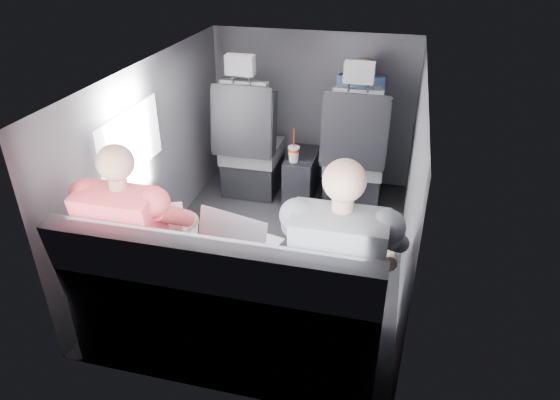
% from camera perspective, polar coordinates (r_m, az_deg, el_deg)
% --- Properties ---
extents(floor, '(2.60, 2.60, 0.00)m').
position_cam_1_polar(floor, '(3.72, -0.40, -5.84)').
color(floor, black).
rests_on(floor, ground).
extents(ceiling, '(2.60, 2.60, 0.00)m').
position_cam_1_polar(ceiling, '(3.15, -0.49, 14.75)').
color(ceiling, '#B2B2AD').
rests_on(ceiling, panel_back).
extents(panel_left, '(0.02, 2.60, 1.35)m').
position_cam_1_polar(panel_left, '(3.69, -14.17, 4.94)').
color(panel_left, '#56565B').
rests_on(panel_left, floor).
extents(panel_right, '(0.02, 2.60, 1.35)m').
position_cam_1_polar(panel_right, '(3.29, 14.91, 1.83)').
color(panel_right, '#56565B').
rests_on(panel_right, floor).
extents(panel_front, '(1.80, 0.02, 1.35)m').
position_cam_1_polar(panel_front, '(4.56, 3.70, 10.42)').
color(panel_front, '#56565B').
rests_on(panel_front, floor).
extents(panel_back, '(1.80, 0.02, 1.35)m').
position_cam_1_polar(panel_back, '(2.33, -8.56, -9.92)').
color(panel_back, '#56565B').
rests_on(panel_back, floor).
extents(side_window, '(0.02, 0.75, 0.42)m').
position_cam_1_polar(side_window, '(3.35, -16.60, 6.34)').
color(side_window, white).
rests_on(side_window, panel_left).
extents(seatbelt, '(0.35, 0.11, 0.59)m').
position_cam_1_polar(seatbelt, '(3.87, 8.61, 8.67)').
color(seatbelt, black).
rests_on(seatbelt, front_seat_right).
extents(front_seat_left, '(0.52, 0.58, 1.26)m').
position_cam_1_polar(front_seat_left, '(4.34, -3.44, 5.56)').
color(front_seat_left, black).
rests_on(front_seat_left, floor).
extents(front_seat_right, '(0.52, 0.58, 1.26)m').
position_cam_1_polar(front_seat_right, '(4.18, 8.48, 4.32)').
color(front_seat_right, black).
rests_on(front_seat_right, floor).
extents(center_console, '(0.24, 0.48, 0.41)m').
position_cam_1_polar(center_console, '(4.36, 2.47, 2.78)').
color(center_console, black).
rests_on(center_console, floor).
extents(rear_bench, '(1.60, 0.57, 0.92)m').
position_cam_1_polar(rear_bench, '(2.73, -6.11, -12.89)').
color(rear_bench, '#5F5E63').
rests_on(rear_bench, floor).
extents(soda_cup, '(0.10, 0.10, 0.29)m').
position_cam_1_polar(soda_cup, '(4.11, 1.58, 5.35)').
color(soda_cup, white).
rests_on(soda_cup, center_console).
extents(laptop_white, '(0.42, 0.44, 0.26)m').
position_cam_1_polar(laptop_white, '(2.85, -13.48, -3.37)').
color(laptop_white, white).
rests_on(laptop_white, passenger_rear_left).
extents(laptop_silver, '(0.44, 0.43, 0.28)m').
position_cam_1_polar(laptop_silver, '(2.69, -4.77, -4.73)').
color(laptop_silver, silver).
rests_on(laptop_silver, rear_bench).
extents(laptop_black, '(0.40, 0.43, 0.24)m').
position_cam_1_polar(laptop_black, '(2.64, 6.67, -5.71)').
color(laptop_black, black).
rests_on(laptop_black, passenger_rear_right).
extents(passenger_rear_left, '(0.51, 0.63, 1.23)m').
position_cam_1_polar(passenger_rear_left, '(2.79, -15.64, -4.57)').
color(passenger_rear_left, '#313035').
rests_on(passenger_rear_left, rear_bench).
extents(passenger_rear_right, '(0.54, 0.65, 1.28)m').
position_cam_1_polar(passenger_rear_right, '(2.48, 6.92, -7.76)').
color(passenger_rear_right, '#334971').
rests_on(passenger_rear_right, rear_bench).
extents(passenger_front_right, '(0.39, 0.39, 0.76)m').
position_cam_1_polar(passenger_front_right, '(4.29, 9.02, 9.93)').
color(passenger_front_right, '#334971').
rests_on(passenger_front_right, front_seat_right).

